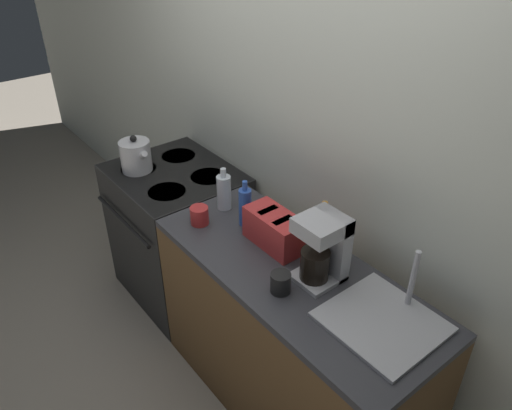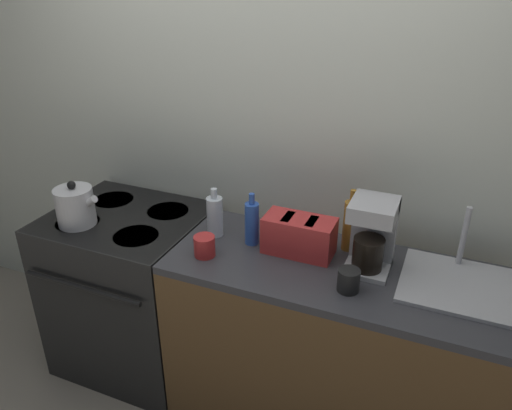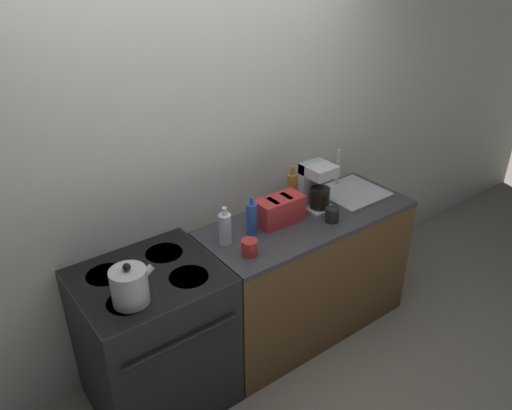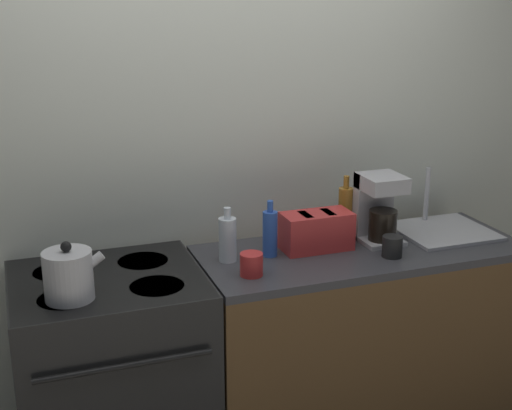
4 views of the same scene
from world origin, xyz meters
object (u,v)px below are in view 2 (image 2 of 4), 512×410
coffee_maker (372,233)px  bottle_clear (215,216)px  cup_red (205,246)px  bottle_amber (350,225)px  stove (133,288)px  cup_black (349,280)px  bottle_blue (252,223)px  toaster (299,235)px  kettle (75,206)px

coffee_maker → bottle_clear: 0.73m
cup_red → coffee_maker: bearing=16.0°
bottle_amber → stove: bearing=-173.1°
bottle_amber → cup_black: (0.07, -0.31, -0.08)m
bottle_blue → cup_black: 0.53m
toaster → stove: bearing=-178.7°
toaster → kettle: bearing=-170.9°
kettle → toaster: (1.09, 0.17, -0.01)m
stove → kettle: (-0.16, -0.15, 0.54)m
bottle_amber → bottle_blue: bearing=-163.7°
cup_black → bottle_clear: bearing=164.3°
coffee_maker → cup_red: bearing=-164.0°
stove → bottle_clear: size_ratio=3.86×
stove → cup_red: 0.77m
bottle_clear → coffee_maker: bearing=0.9°
stove → cup_red: (0.56, -0.17, 0.50)m
bottle_amber → cup_black: 0.33m
cup_red → toaster: bearing=26.8°
stove → bottle_blue: (0.71, 0.01, 0.55)m
cup_black → coffee_maker: bearing=79.1°
bottle_blue → bottle_clear: 0.19m
kettle → bottle_amber: bottle_amber is taller
stove → bottle_amber: bottle_amber is taller
toaster → bottle_blue: bottle_blue is taller
stove → bottle_blue: 0.90m
toaster → bottle_amber: size_ratio=1.07×
toaster → bottle_amber: (0.20, 0.12, 0.04)m
toaster → cup_black: bearing=-35.8°
bottle_amber → cup_red: bearing=-151.9°
bottle_blue → bottle_amber: size_ratio=0.86×
cup_red → bottle_blue: bearing=50.5°
kettle → cup_black: 1.36m
bottle_clear → cup_black: bearing=-15.7°
kettle → cup_red: 0.72m
bottle_blue → cup_black: bearing=-20.9°
cup_black → cup_red: 0.64m
coffee_maker → bottle_blue: coffee_maker is taller
toaster → coffee_maker: coffee_maker is taller
stove → bottle_clear: bottle_clear is taller
kettle → cup_red: bearing=-1.0°
bottle_amber → coffee_maker: bearing=-44.0°
coffee_maker → bottle_blue: (-0.53, -0.02, -0.06)m
stove → bottle_blue: bottle_blue is taller
coffee_maker → bottle_blue: size_ratio=1.26×
kettle → bottle_clear: (0.67, 0.17, 0.00)m
stove → coffee_maker: coffee_maker is taller
kettle → bottle_amber: bearing=12.8°
toaster → bottle_blue: 0.22m
kettle → bottle_blue: bottle_blue is taller
toaster → bottle_blue: bearing=-178.2°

